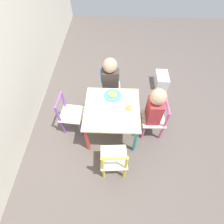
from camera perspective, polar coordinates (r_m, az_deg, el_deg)
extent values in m
plane|color=#5B514C|center=(2.22, 0.00, -5.81)|extent=(6.00, 6.00, 0.00)
cube|color=beige|center=(1.86, 0.00, 1.04)|extent=(0.59, 0.59, 0.02)
cylinder|color=teal|center=(1.92, 7.65, -9.47)|extent=(0.04, 0.04, 0.42)
cylinder|color=orange|center=(2.21, 7.05, 2.71)|extent=(0.04, 0.04, 0.42)
cylinder|color=#DB3D38|center=(1.93, -8.15, -8.97)|extent=(0.04, 0.04, 0.42)
cylinder|color=green|center=(2.22, -6.54, 3.08)|extent=(0.04, 0.04, 0.42)
cube|color=silver|center=(2.05, 13.29, -2.09)|extent=(0.27, 0.27, 0.02)
cylinder|color=#E5599E|center=(2.20, 9.60, -1.77)|extent=(0.03, 0.03, 0.25)
cylinder|color=#E5599E|center=(2.09, 10.11, -6.56)|extent=(0.03, 0.03, 0.25)
cylinder|color=#E5599E|center=(2.24, 14.96, -1.80)|extent=(0.03, 0.03, 0.25)
cylinder|color=#E5599E|center=(2.13, 15.76, -6.48)|extent=(0.03, 0.03, 0.25)
cylinder|color=#E5599E|center=(2.05, 16.43, 2.26)|extent=(0.03, 0.03, 0.26)
cylinder|color=#E5599E|center=(1.93, 17.42, -2.67)|extent=(0.03, 0.03, 0.26)
cylinder|color=#E5599E|center=(1.90, 17.72, 1.93)|extent=(0.21, 0.03, 0.02)
cube|color=silver|center=(2.30, -0.55, 7.71)|extent=(0.28, 0.28, 0.02)
cylinder|color=#387AD1|center=(2.33, -3.03, 3.45)|extent=(0.03, 0.03, 0.25)
cylinder|color=#387AD1|center=(2.34, 2.19, 3.64)|extent=(0.03, 0.03, 0.25)
cylinder|color=#387AD1|center=(2.47, -3.10, 7.21)|extent=(0.03, 0.03, 0.25)
cylinder|color=#387AD1|center=(2.48, 1.84, 7.39)|extent=(0.03, 0.03, 0.25)
cylinder|color=#387AD1|center=(2.30, -3.38, 11.60)|extent=(0.03, 0.03, 0.26)
cylinder|color=#387AD1|center=(2.30, 2.01, 11.77)|extent=(0.03, 0.03, 0.26)
cylinder|color=#387AD1|center=(2.22, -0.71, 13.92)|extent=(0.04, 0.21, 0.02)
cube|color=silver|center=(2.09, -12.96, -0.66)|extent=(0.28, 0.28, 0.02)
cylinder|color=#8E51BC|center=(2.12, -10.28, -5.39)|extent=(0.03, 0.03, 0.25)
cylinder|color=#8E51BC|center=(2.23, -9.05, -0.76)|extent=(0.03, 0.03, 0.25)
cylinder|color=#8E51BC|center=(2.18, -15.69, -4.70)|extent=(0.03, 0.03, 0.25)
cylinder|color=#8E51BC|center=(2.28, -14.22, -0.22)|extent=(0.03, 0.03, 0.25)
cylinder|color=#8E51BC|center=(1.97, -17.29, -0.79)|extent=(0.03, 0.03, 0.26)
cylinder|color=#8E51BC|center=(2.09, -15.60, 3.90)|extent=(0.03, 0.03, 0.26)
cylinder|color=#8E51BC|center=(1.94, -17.19, 3.72)|extent=(0.21, 0.04, 0.02)
cube|color=silver|center=(1.78, 0.60, -14.62)|extent=(0.28, 0.28, 0.02)
cylinder|color=yellow|center=(1.95, 3.62, -13.06)|extent=(0.03, 0.03, 0.25)
cylinder|color=yellow|center=(1.94, -2.78, -13.29)|extent=(0.03, 0.03, 0.25)
cylinder|color=yellow|center=(1.87, 4.14, -19.00)|extent=(0.03, 0.03, 0.25)
cylinder|color=yellow|center=(1.87, -2.72, -19.27)|extent=(0.03, 0.03, 0.25)
cylinder|color=yellow|center=(1.63, 4.68, -16.32)|extent=(0.03, 0.03, 0.26)
cylinder|color=yellow|center=(1.63, -3.07, -16.62)|extent=(0.03, 0.03, 0.26)
cylinder|color=yellow|center=(1.52, 0.87, -15.02)|extent=(0.04, 0.21, 0.02)
cylinder|color=#7A6B5B|center=(2.16, 9.39, -2.88)|extent=(0.07, 0.07, 0.27)
cylinder|color=#7A6B5B|center=(2.11, 9.62, -5.14)|extent=(0.07, 0.07, 0.27)
cube|color=#B23338|center=(1.93, 13.56, 0.53)|extent=(0.20, 0.14, 0.30)
sphere|color=tan|center=(1.76, 14.91, 4.84)|extent=(0.17, 0.17, 0.17)
cylinder|color=#4C608E|center=(2.32, -1.64, 3.36)|extent=(0.07, 0.07, 0.27)
cylinder|color=#4C608E|center=(2.32, 0.83, 3.44)|extent=(0.07, 0.07, 0.27)
cube|color=#423833|center=(2.17, -0.56, 10.32)|extent=(0.16, 0.21, 0.31)
sphere|color=tan|center=(2.03, -0.61, 15.01)|extent=(0.17, 0.17, 0.17)
cylinder|color=white|center=(1.85, 5.44, 1.16)|extent=(0.16, 0.16, 0.01)
cylinder|color=#D6843D|center=(1.84, 5.48, 1.43)|extent=(0.07, 0.07, 0.02)
cylinder|color=#4C9EE0|center=(1.96, 0.18, 5.38)|extent=(0.20, 0.20, 0.01)
cylinder|color=gold|center=(1.95, 0.18, 5.66)|extent=(0.09, 0.09, 0.02)
cube|color=silver|center=(2.76, 15.82, 10.00)|extent=(0.28, 0.17, 0.19)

